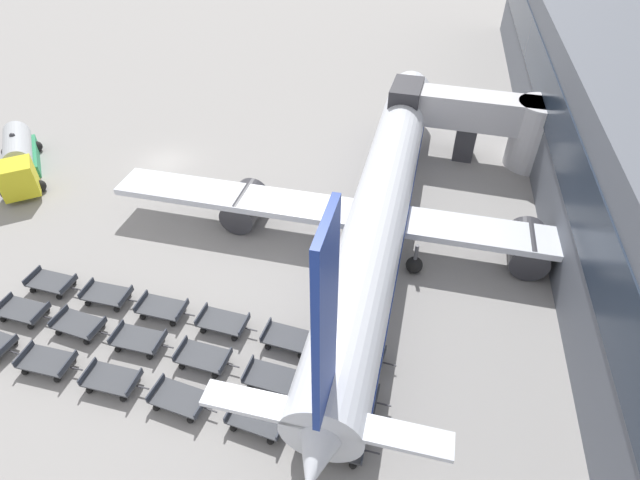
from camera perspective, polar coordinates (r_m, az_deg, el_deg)
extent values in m
plane|color=gray|center=(44.79, -17.26, 8.51)|extent=(500.00, 500.00, 0.00)
cube|color=#232D3D|center=(37.94, 25.70, 11.14)|extent=(0.12, 82.39, 3.57)
cylinder|color=silver|center=(44.71, 23.44, 10.98)|extent=(4.00, 4.00, 5.50)
cube|color=silver|center=(43.59, 16.90, 14.02)|extent=(10.89, 3.36, 2.62)
cube|color=#2D2D33|center=(43.73, 9.73, 15.24)|extent=(2.65, 4.15, 3.14)
cube|color=#38383D|center=(44.78, 16.23, 10.87)|extent=(1.75, 2.50, 2.89)
cylinder|color=silver|center=(33.53, 7.22, 5.06)|extent=(4.64, 35.27, 3.61)
sphere|color=silver|center=(49.01, 10.27, 16.50)|extent=(3.43, 3.43, 3.43)
cone|color=silver|center=(21.57, 0.04, -21.79)|extent=(3.55, 4.43, 3.43)
cube|color=navy|center=(16.78, 0.61, -9.66)|extent=(0.36, 2.71, 8.82)
cube|color=silver|center=(21.38, 0.44, -19.74)|extent=(10.37, 1.49, 0.24)
cube|color=silver|center=(32.87, 6.76, 2.54)|extent=(37.01, 4.04, 0.44)
cylinder|color=#333338|center=(34.44, 22.62, -0.84)|extent=(2.54, 3.66, 2.44)
cylinder|color=#333338|center=(35.76, -8.59, 3.86)|extent=(2.54, 3.66, 2.44)
cube|color=navy|center=(33.89, 7.13, 4.19)|extent=(4.61, 31.76, 0.65)
cylinder|color=#56565B|center=(43.72, 9.11, 11.13)|extent=(0.24, 0.24, 1.63)
sphere|color=black|center=(44.11, 9.00, 10.20)|extent=(1.08, 1.08, 1.08)
cylinder|color=#56565B|center=(31.70, 10.89, -1.74)|extent=(0.24, 0.24, 1.63)
sphere|color=black|center=(32.24, 10.72, -2.82)|extent=(1.08, 1.08, 1.08)
cylinder|color=#56565B|center=(32.11, 1.31, -0.25)|extent=(0.24, 0.24, 1.63)
sphere|color=black|center=(32.64, 1.29, -1.34)|extent=(1.08, 1.08, 1.08)
cube|color=yellow|center=(43.94, -31.28, 6.03)|extent=(3.40, 3.38, 2.46)
cube|color=#2D8C5B|center=(49.17, -30.89, 8.03)|extent=(5.63, 6.27, 1.04)
cylinder|color=#ADB2B7|center=(48.72, -31.30, 9.06)|extent=(5.17, 5.82, 2.12)
sphere|color=#333338|center=(48.29, -31.73, 10.12)|extent=(0.44, 0.44, 0.44)
sphere|color=black|center=(44.97, -32.19, 4.55)|extent=(0.90, 0.90, 0.90)
sphere|color=black|center=(44.61, -29.34, 5.42)|extent=(0.90, 0.90, 0.90)
sphere|color=black|center=(50.95, -32.15, 8.49)|extent=(0.90, 0.90, 0.90)
sphere|color=black|center=(50.64, -29.63, 9.28)|extent=(0.90, 0.90, 0.90)
cube|color=#2D333D|center=(31.77, -32.24, -10.25)|extent=(0.29, 1.53, 0.32)
cube|color=#333338|center=(31.73, -31.57, -10.88)|extent=(0.70, 0.16, 0.06)
sphere|color=black|center=(32.61, -31.54, -9.92)|extent=(0.36, 0.36, 0.36)
cube|color=#424449|center=(30.30, -28.76, -12.01)|extent=(2.77, 1.62, 0.10)
cube|color=#2D333D|center=(29.40, -26.87, -12.46)|extent=(0.12, 1.54, 0.32)
cube|color=#2D333D|center=(30.95, -30.79, -11.07)|extent=(0.12, 1.54, 0.32)
cube|color=#333338|center=(29.43, -26.07, -13.07)|extent=(0.70, 0.08, 0.06)
sphere|color=black|center=(29.77, -27.82, -13.88)|extent=(0.36, 0.36, 0.36)
sphere|color=black|center=(30.30, -26.41, -12.05)|extent=(0.36, 0.36, 0.36)
sphere|color=black|center=(30.88, -30.64, -12.81)|extent=(0.36, 0.36, 0.36)
sphere|color=black|center=(31.39, -29.22, -11.08)|extent=(0.36, 0.36, 0.36)
cube|color=#424449|center=(28.14, -22.71, -14.43)|extent=(2.79, 1.64, 0.10)
cube|color=#2D333D|center=(27.35, -20.47, -14.96)|extent=(0.14, 1.54, 0.32)
cube|color=#2D333D|center=(28.66, -25.05, -13.40)|extent=(0.14, 1.54, 0.32)
cube|color=#333338|center=(27.43, -19.60, -15.60)|extent=(0.70, 0.09, 0.06)
sphere|color=black|center=(27.70, -21.55, -16.47)|extent=(0.36, 0.36, 0.36)
sphere|color=black|center=(28.25, -20.17, -14.43)|extent=(0.36, 0.36, 0.36)
sphere|color=black|center=(28.64, -24.85, -15.28)|extent=(0.36, 0.36, 0.36)
sphere|color=black|center=(29.17, -23.43, -13.35)|extent=(0.36, 0.36, 0.36)
cube|color=#424449|center=(26.41, -15.78, -16.97)|extent=(2.92, 1.90, 0.10)
cube|color=#2D333D|center=(25.70, -13.28, -17.75)|extent=(0.29, 1.53, 0.32)
cube|color=#2D333D|center=(26.83, -18.31, -15.69)|extent=(0.29, 1.53, 0.32)
cube|color=#333338|center=(25.83, -12.39, -18.45)|extent=(0.70, 0.16, 0.06)
sphere|color=black|center=(26.07, -14.58, -19.25)|extent=(0.36, 0.36, 0.36)
sphere|color=black|center=(26.59, -13.07, -17.07)|extent=(0.36, 0.36, 0.36)
sphere|color=black|center=(26.88, -18.18, -17.71)|extent=(0.36, 0.36, 0.36)
sphere|color=black|center=(27.38, -16.62, -15.65)|extent=(0.36, 0.36, 0.36)
cube|color=#424449|center=(25.12, -7.19, -19.52)|extent=(2.91, 1.90, 0.10)
cube|color=#2D333D|center=(24.59, -4.27, -20.27)|extent=(0.29, 1.53, 0.32)
cube|color=#2D333D|center=(25.35, -10.06, -18.26)|extent=(0.29, 1.53, 0.32)
cube|color=#333338|center=(24.79, -3.34, -20.94)|extent=(0.70, 0.16, 0.06)
sphere|color=black|center=(24.91, -5.68, -21.87)|extent=(0.36, 0.36, 0.36)
sphere|color=black|center=(25.47, -4.39, -19.47)|extent=(0.36, 0.36, 0.36)
sphere|color=black|center=(25.45, -9.85, -20.38)|extent=(0.36, 0.36, 0.36)
sphere|color=black|center=(26.00, -8.46, -18.09)|extent=(0.36, 0.36, 0.36)
cube|color=#424449|center=(24.36, 1.75, -22.10)|extent=(2.77, 1.61, 0.10)
cube|color=#2D333D|center=(24.10, 5.09, -22.46)|extent=(0.12, 1.54, 0.32)
cube|color=#2D333D|center=(24.32, -1.51, -21.22)|extent=(0.12, 1.54, 0.32)
cube|color=#333338|center=(24.39, 6.03, -22.98)|extent=(0.70, 0.08, 0.06)
sphere|color=black|center=(24.34, 3.79, -24.27)|extent=(0.36, 0.36, 0.36)
sphere|color=black|center=(24.94, 4.39, -21.62)|extent=(0.36, 0.36, 0.36)
sphere|color=black|center=(24.50, -1.00, -23.36)|extent=(0.36, 0.36, 0.36)
sphere|color=black|center=(25.09, -0.20, -20.77)|extent=(0.36, 0.36, 0.36)
cube|color=#424449|center=(33.67, -30.85, -6.89)|extent=(2.84, 1.74, 0.10)
cube|color=#2D333D|center=(32.68, -29.31, -7.23)|extent=(0.19, 1.54, 0.32)
cube|color=#2D333D|center=(34.41, -32.55, -6.07)|extent=(0.19, 1.54, 0.32)
cube|color=#333338|center=(32.66, -28.62, -7.81)|extent=(0.70, 0.11, 0.06)
sphere|color=black|center=(33.03, -30.15, -8.53)|extent=(0.36, 0.36, 0.36)
sphere|color=black|center=(33.57, -28.78, -7.00)|extent=(0.36, 0.36, 0.36)
sphere|color=black|center=(34.27, -32.48, -7.63)|extent=(0.36, 0.36, 0.36)
sphere|color=black|center=(34.80, -31.11, -6.18)|extent=(0.36, 0.36, 0.36)
cube|color=#424449|center=(31.36, -25.87, -8.63)|extent=(2.90, 1.87, 0.10)
cube|color=#2D333D|center=(30.43, -24.12, -9.13)|extent=(0.28, 1.54, 0.32)
cube|color=#2D333D|center=(32.03, -27.74, -7.65)|extent=(0.28, 1.54, 0.32)
cube|color=#333338|center=(30.44, -23.40, -9.77)|extent=(0.70, 0.15, 0.06)
sphere|color=black|center=(30.79, -25.11, -10.46)|extent=(0.36, 0.36, 0.36)
sphere|color=black|center=(31.33, -23.64, -8.81)|extent=(0.36, 0.36, 0.36)
sphere|color=black|center=(31.94, -27.70, -9.34)|extent=(0.36, 0.36, 0.36)
sphere|color=black|center=(32.46, -26.23, -7.78)|extent=(0.36, 0.36, 0.36)
cube|color=#424449|center=(29.33, -20.03, -10.57)|extent=(2.79, 1.65, 0.10)
cube|color=#2D333D|center=(28.57, -17.84, -10.96)|extent=(0.14, 1.54, 0.32)
cube|color=#2D333D|center=(29.83, -22.30, -9.66)|extent=(0.14, 1.54, 0.32)
cube|color=#333338|center=(28.65, -17.02, -11.57)|extent=(0.70, 0.09, 0.06)
sphere|color=black|center=(28.85, -18.88, -12.46)|extent=(0.36, 0.36, 0.36)
sphere|color=black|center=(29.49, -17.65, -10.57)|extent=(0.36, 0.36, 0.36)
sphere|color=black|center=(29.76, -22.09, -11.47)|extent=(0.36, 0.36, 0.36)
sphere|color=black|center=(30.38, -20.81, -9.68)|extent=(0.36, 0.36, 0.36)
cube|color=#424449|center=(27.60, -13.22, -12.82)|extent=(2.85, 1.77, 0.10)
cube|color=#2D333D|center=(26.95, -10.74, -13.32)|extent=(0.21, 1.54, 0.32)
cube|color=#2D333D|center=(27.98, -15.72, -11.79)|extent=(0.21, 1.54, 0.32)
cube|color=#333338|center=(27.08, -9.89, -13.97)|extent=(0.70, 0.12, 0.06)
sphere|color=black|center=(27.22, -11.92, -14.88)|extent=(0.36, 0.36, 0.36)
sphere|color=black|center=(27.87, -10.71, -12.82)|extent=(0.36, 0.36, 0.36)
sphere|color=black|center=(27.96, -15.50, -13.72)|extent=(0.36, 0.36, 0.36)
sphere|color=black|center=(28.59, -14.22, -11.76)|extent=(0.36, 0.36, 0.36)
cube|color=#424449|center=(26.27, -5.50, -15.34)|extent=(2.85, 1.77, 0.10)
cube|color=#2D333D|center=(25.79, -2.68, -15.83)|extent=(0.21, 1.54, 0.32)
cube|color=#2D333D|center=(26.47, -8.28, -14.30)|extent=(0.21, 1.54, 0.32)
cube|color=#333338|center=(25.98, -1.81, -16.46)|extent=(0.70, 0.12, 0.06)
sphere|color=black|center=(26.02, -3.94, -17.47)|extent=(0.36, 0.36, 0.36)
sphere|color=black|center=(26.69, -2.94, -15.23)|extent=(0.36, 0.36, 0.36)
sphere|color=black|center=(26.50, -7.98, -16.33)|extent=(0.36, 0.36, 0.36)
sphere|color=black|center=(27.16, -6.87, -14.17)|extent=(0.36, 0.36, 0.36)
cube|color=#424449|center=(25.63, 3.40, -17.26)|extent=(2.80, 1.67, 0.10)
cube|color=#2D333D|center=(25.37, 6.48, -17.58)|extent=(0.16, 1.54, 0.32)
cube|color=#2D333D|center=(25.60, 0.40, -16.40)|extent=(0.16, 1.54, 0.32)
cube|color=#333338|center=(25.64, 7.33, -18.14)|extent=(0.70, 0.09, 0.06)
sphere|color=black|center=(25.53, 5.25, -19.33)|extent=(0.36, 0.36, 0.36)
sphere|color=black|center=(26.23, 5.82, -16.94)|extent=(0.36, 0.36, 0.36)
sphere|color=black|center=(25.70, 0.85, -18.46)|extent=(0.36, 0.36, 0.36)
sphere|color=black|center=(26.39, 1.58, -16.12)|extent=(0.36, 0.36, 0.36)
cube|color=#424449|center=(34.72, -28.37, -4.22)|extent=(2.84, 1.74, 0.10)
cube|color=#2D333D|center=(33.77, -26.80, -4.47)|extent=(0.20, 1.54, 0.32)
cube|color=#2D333D|center=(35.44, -30.06, -3.48)|extent=(0.20, 1.54, 0.32)
cube|color=#333338|center=(33.74, -26.14, -5.03)|extent=(0.70, 0.11, 0.06)
sphere|color=black|center=(34.06, -27.64, -5.75)|extent=(0.36, 0.36, 0.36)
sphere|color=black|center=(34.67, -26.36, -4.31)|extent=(0.36, 0.36, 0.36)
sphere|color=black|center=(35.26, -29.97, -4.99)|extent=(0.36, 0.36, 0.36)
sphere|color=black|center=(35.86, -28.69, -3.62)|extent=(0.36, 0.36, 0.36)
cube|color=#424449|center=(32.44, -23.20, -5.70)|extent=(2.78, 1.63, 0.10)
cube|color=#2D333D|center=(31.61, -21.32, -5.93)|extent=(0.13, 1.54, 0.32)
cube|color=#2D333D|center=(33.03, -25.18, -4.96)|extent=(0.13, 1.54, 0.32)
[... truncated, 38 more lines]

